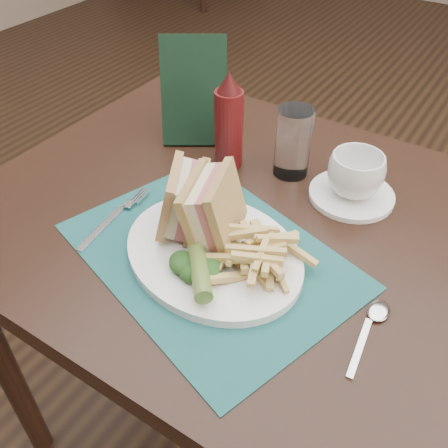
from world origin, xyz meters
name	(u,v)px	position (x,y,z in m)	size (l,w,h in m)	color
floor	(311,304)	(0.00, 0.00, 0.00)	(7.00, 7.00, 0.00)	black
table_main	(233,339)	(0.00, -0.50, 0.38)	(0.90, 0.75, 0.75)	black
placemat	(209,255)	(0.03, -0.62, 0.75)	(0.44, 0.31, 0.00)	#19504F
plate	(213,253)	(0.04, -0.62, 0.76)	(0.30, 0.24, 0.01)	white
sandwich_half_a	(170,198)	(-0.05, -0.61, 0.82)	(0.06, 0.11, 0.10)	tan
sandwich_half_b	(200,205)	(0.00, -0.60, 0.82)	(0.06, 0.12, 0.10)	tan
kale_garnish	(195,270)	(0.04, -0.68, 0.78)	(0.11, 0.08, 0.03)	#193C15
pickle_spear	(199,267)	(0.05, -0.68, 0.79)	(0.03, 0.03, 0.12)	#516E2A
fries_pile	(257,250)	(0.10, -0.61, 0.79)	(0.18, 0.20, 0.05)	tan
fork	(114,216)	(-0.15, -0.64, 0.76)	(0.03, 0.17, 0.01)	silver
spoon	(367,333)	(0.29, -0.63, 0.76)	(0.03, 0.15, 0.01)	silver
saucer	(351,195)	(0.16, -0.36, 0.76)	(0.15, 0.15, 0.01)	white
coffee_cup	(355,175)	(0.16, -0.36, 0.80)	(0.10, 0.10, 0.08)	white
drinking_glass	(293,142)	(0.03, -0.35, 0.81)	(0.07, 0.07, 0.13)	white
ketchup_bottle	(229,121)	(-0.08, -0.39, 0.84)	(0.05, 0.05, 0.19)	#4F0D0E
check_presenter	(194,91)	(-0.20, -0.35, 0.85)	(0.13, 0.01, 0.21)	black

